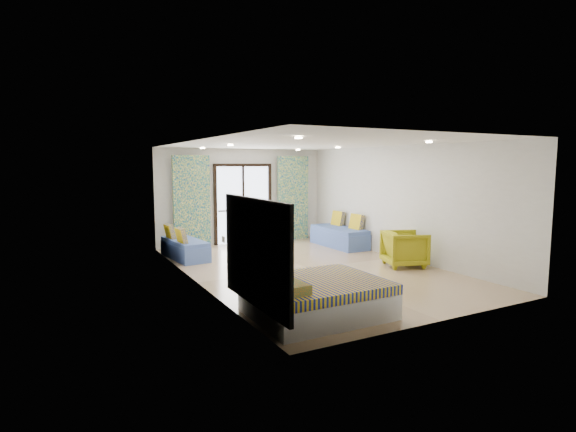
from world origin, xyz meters
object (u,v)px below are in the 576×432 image
daybed_left (184,248)px  armchair (405,247)px  coffee_table (265,237)px  bed (316,297)px  daybed_right (340,236)px

daybed_left → armchair: (4.10, -3.13, 0.18)m
armchair → coffee_table: bearing=52.1°
bed → coffee_table: bearing=73.1°
daybed_left → daybed_right: bearing=-11.6°
coffee_table → daybed_left: bearing=-179.4°
bed → daybed_right: (3.59, 4.59, 0.01)m
daybed_left → coffee_table: 2.16m
daybed_right → armchair: bearing=-92.9°
bed → armchair: size_ratio=2.23×
daybed_left → daybed_right: daybed_right is taller
bed → coffee_table: 5.25m
bed → armchair: 3.94m
coffee_table → armchair: (1.94, -3.15, 0.09)m
daybed_left → coffee_table: daybed_left is taller
bed → daybed_left: 5.04m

